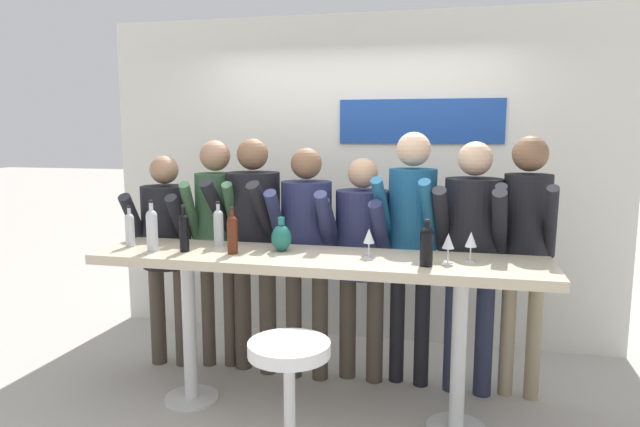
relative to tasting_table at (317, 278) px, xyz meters
name	(u,v)px	position (x,y,z in m)	size (l,w,h in m)	color
ground_plane	(317,414)	(0.00, 0.00, -0.90)	(40.00, 40.00, 0.00)	#B2ADA3
back_wall	(357,180)	(0.00, 1.48, 0.48)	(4.41, 0.12, 2.76)	silver
tasting_table	(317,278)	(0.00, 0.00, 0.00)	(2.81, 0.62, 1.04)	beige
bar_stool	(289,389)	(0.03, -0.72, -0.39)	(0.44, 0.44, 0.76)	silver
person_far_left	(166,238)	(-1.29, 0.51, 0.10)	(0.46, 0.55, 1.62)	#473D33
person_left	(217,226)	(-0.91, 0.58, 0.19)	(0.44, 0.56, 1.73)	#473D33
person_center_left	(253,230)	(-0.61, 0.55, 0.18)	(0.53, 0.63, 1.75)	#473D33
person_center	(306,238)	(-0.20, 0.51, 0.15)	(0.43, 0.53, 1.69)	#473D33
person_center_right	(362,246)	(0.19, 0.58, 0.09)	(0.50, 0.58, 1.62)	#473D33
person_right	(411,229)	(0.54, 0.59, 0.23)	(0.46, 0.59, 1.80)	black
person_far_right	(472,241)	(0.94, 0.53, 0.17)	(0.50, 0.60, 1.74)	#23283D
person_rightmost	(526,236)	(1.28, 0.55, 0.22)	(0.42, 0.56, 1.77)	gray
wine_bottle_0	(152,228)	(-1.05, -0.11, 0.29)	(0.07, 0.07, 0.33)	#B7BCC1
wine_bottle_1	(232,233)	(-0.52, -0.07, 0.28)	(0.07, 0.07, 0.30)	#4C1E0F
wine_bottle_2	(130,228)	(-1.27, -0.01, 0.27)	(0.06, 0.06, 0.27)	#B7BCC1
wine_bottle_3	(184,231)	(-0.85, -0.07, 0.28)	(0.06, 0.06, 0.30)	black
wine_bottle_4	(427,244)	(0.67, -0.12, 0.27)	(0.07, 0.07, 0.27)	black
wine_bottle_5	(219,226)	(-0.70, 0.13, 0.28)	(0.07, 0.07, 0.30)	#B7BCC1
wine_glass_0	(369,237)	(0.32, 0.04, 0.27)	(0.07, 0.07, 0.18)	silver
wine_glass_1	(471,240)	(0.92, 0.06, 0.27)	(0.07, 0.07, 0.18)	silver
wine_glass_2	(448,242)	(0.79, -0.02, 0.27)	(0.07, 0.07, 0.18)	silver
decorative_vase	(281,237)	(-0.25, 0.08, 0.23)	(0.13, 0.13, 0.22)	#1E665B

